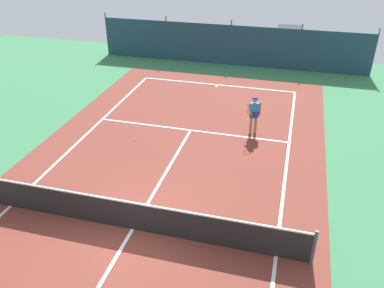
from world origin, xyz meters
The scene contains 7 objects.
ground_plane centered at (0.00, 0.00, 0.00)m, with size 36.00×36.00×0.00m, color #387A4C.
court_surface centered at (0.00, 0.00, 0.00)m, with size 11.02×26.60×0.01m.
tennis_net centered at (0.00, 0.00, 0.51)m, with size 10.12×0.10×1.10m.
back_fence centered at (0.00, 15.97, 0.67)m, with size 16.30×0.98×2.70m.
tennis_player centered at (2.57, 6.82, 0.96)m, with size 0.57×0.83×1.64m.
tennis_ball_near_player centered at (-1.95, 4.94, 0.03)m, with size 0.07×0.07×0.07m, color #CCDB33.
parked_car centered at (3.33, 18.82, 0.84)m, with size 2.32×4.35×1.68m.
Camera 1 is at (3.96, -8.06, 7.86)m, focal length 37.22 mm.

